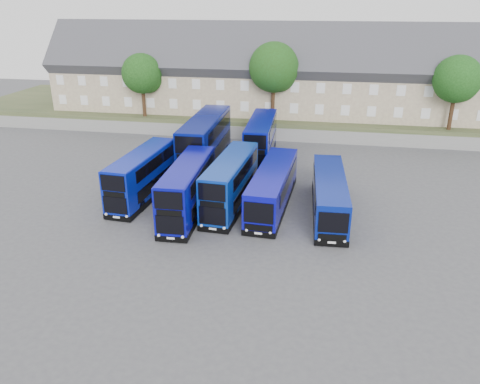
{
  "coord_description": "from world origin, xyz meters",
  "views": [
    {
      "loc": [
        8.07,
        -29.68,
        15.66
      ],
      "look_at": [
        2.26,
        2.23,
        2.2
      ],
      "focal_mm": 35.0,
      "sensor_mm": 36.0,
      "label": 1
    }
  ],
  "objects_px": {
    "tree_mid": "(275,69)",
    "tree_east": "(458,81)",
    "coach_east_a": "(273,188)",
    "dd_front_left": "(143,176)",
    "dd_front_mid": "(188,190)",
    "tree_west": "(143,75)"
  },
  "relations": [
    {
      "from": "tree_mid",
      "to": "coach_east_a",
      "type": "bearing_deg",
      "value": -83.67
    },
    {
      "from": "tree_east",
      "to": "coach_east_a",
      "type": "bearing_deg",
      "value": -131.45
    },
    {
      "from": "tree_west",
      "to": "tree_mid",
      "type": "relative_size",
      "value": 0.83
    },
    {
      "from": "dd_front_left",
      "to": "dd_front_mid",
      "type": "height_order",
      "value": "dd_front_mid"
    },
    {
      "from": "coach_east_a",
      "to": "tree_mid",
      "type": "bearing_deg",
      "value": 99.55
    },
    {
      "from": "coach_east_a",
      "to": "dd_front_mid",
      "type": "bearing_deg",
      "value": -154.64
    },
    {
      "from": "coach_east_a",
      "to": "dd_front_left",
      "type": "bearing_deg",
      "value": -175.63
    },
    {
      "from": "coach_east_a",
      "to": "tree_mid",
      "type": "xyz_separation_m",
      "value": [
        -2.28,
        20.56,
        6.51
      ]
    },
    {
      "from": "tree_west",
      "to": "tree_east",
      "type": "distance_m",
      "value": 36.0
    },
    {
      "from": "dd_front_mid",
      "to": "coach_east_a",
      "type": "distance_m",
      "value": 6.83
    },
    {
      "from": "dd_front_left",
      "to": "coach_east_a",
      "type": "height_order",
      "value": "dd_front_left"
    },
    {
      "from": "dd_front_mid",
      "to": "tree_east",
      "type": "bearing_deg",
      "value": 41.42
    },
    {
      "from": "coach_east_a",
      "to": "tree_mid",
      "type": "distance_m",
      "value": 21.69
    },
    {
      "from": "dd_front_mid",
      "to": "tree_east",
      "type": "xyz_separation_m",
      "value": [
        24.04,
        22.63,
        5.43
      ]
    },
    {
      "from": "tree_mid",
      "to": "tree_east",
      "type": "distance_m",
      "value": 20.02
    },
    {
      "from": "dd_front_mid",
      "to": "tree_mid",
      "type": "distance_m",
      "value": 24.26
    },
    {
      "from": "dd_front_mid",
      "to": "tree_west",
      "type": "height_order",
      "value": "tree_west"
    },
    {
      "from": "tree_mid",
      "to": "dd_front_left",
      "type": "bearing_deg",
      "value": -112.55
    },
    {
      "from": "coach_east_a",
      "to": "tree_mid",
      "type": "height_order",
      "value": "tree_mid"
    },
    {
      "from": "coach_east_a",
      "to": "tree_east",
      "type": "distance_m",
      "value": 27.4
    },
    {
      "from": "dd_front_mid",
      "to": "tree_east",
      "type": "height_order",
      "value": "tree_east"
    },
    {
      "from": "tree_west",
      "to": "tree_east",
      "type": "height_order",
      "value": "tree_east"
    }
  ]
}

